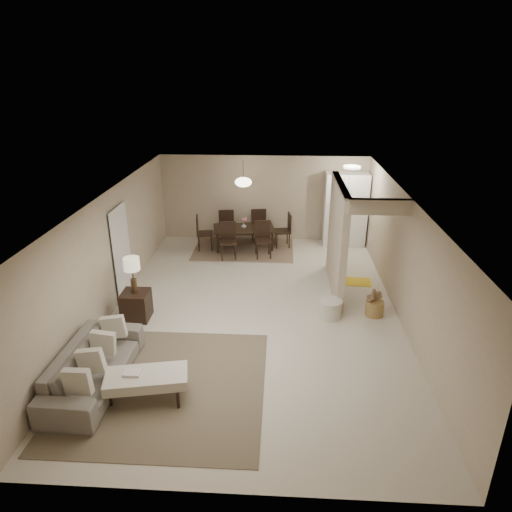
# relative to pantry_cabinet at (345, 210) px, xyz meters

# --- Properties ---
(floor) EXTENTS (9.00, 9.00, 0.00)m
(floor) POSITION_rel_pantry_cabinet_xyz_m (-2.35, -4.15, -1.05)
(floor) COLOR beige
(floor) RESTS_ON ground
(ceiling) EXTENTS (9.00, 9.00, 0.00)m
(ceiling) POSITION_rel_pantry_cabinet_xyz_m (-2.35, -4.15, 1.45)
(ceiling) COLOR white
(ceiling) RESTS_ON back_wall
(back_wall) EXTENTS (6.00, 0.00, 6.00)m
(back_wall) POSITION_rel_pantry_cabinet_xyz_m (-2.35, 0.35, 0.20)
(back_wall) COLOR tan
(back_wall) RESTS_ON floor
(left_wall) EXTENTS (0.00, 9.00, 9.00)m
(left_wall) POSITION_rel_pantry_cabinet_xyz_m (-5.35, -4.15, 0.20)
(left_wall) COLOR tan
(left_wall) RESTS_ON floor
(right_wall) EXTENTS (0.00, 9.00, 9.00)m
(right_wall) POSITION_rel_pantry_cabinet_xyz_m (0.65, -4.15, 0.20)
(right_wall) COLOR tan
(right_wall) RESTS_ON floor
(partition) EXTENTS (0.15, 2.50, 2.50)m
(partition) POSITION_rel_pantry_cabinet_xyz_m (-0.55, -2.90, 0.20)
(partition) COLOR tan
(partition) RESTS_ON floor
(doorway) EXTENTS (0.04, 0.90, 2.04)m
(doorway) POSITION_rel_pantry_cabinet_xyz_m (-5.32, -3.55, -0.03)
(doorway) COLOR black
(doorway) RESTS_ON floor
(pantry_cabinet) EXTENTS (1.20, 0.55, 2.10)m
(pantry_cabinet) POSITION_rel_pantry_cabinet_xyz_m (0.00, 0.00, 0.00)
(pantry_cabinet) COLOR white
(pantry_cabinet) RESTS_ON floor
(flush_light) EXTENTS (0.44, 0.44, 0.05)m
(flush_light) POSITION_rel_pantry_cabinet_xyz_m (-0.05, -0.95, 1.41)
(flush_light) COLOR white
(flush_light) RESTS_ON ceiling
(living_rug) EXTENTS (3.20, 3.20, 0.01)m
(living_rug) POSITION_rel_pantry_cabinet_xyz_m (-3.64, -6.69, -1.04)
(living_rug) COLOR brown
(living_rug) RESTS_ON floor
(sofa) EXTENTS (2.35, 0.98, 0.68)m
(sofa) POSITION_rel_pantry_cabinet_xyz_m (-4.80, -6.69, -0.71)
(sofa) COLOR slate
(sofa) RESTS_ON floor
(ottoman_bench) EXTENTS (1.34, 0.81, 0.45)m
(ottoman_bench) POSITION_rel_pantry_cabinet_xyz_m (-3.84, -6.99, -0.69)
(ottoman_bench) COLOR beige
(ottoman_bench) RESTS_ON living_rug
(side_table) EXTENTS (0.54, 0.54, 0.59)m
(side_table) POSITION_rel_pantry_cabinet_xyz_m (-4.75, -4.56, -0.75)
(side_table) COLOR black
(side_table) RESTS_ON floor
(table_lamp) EXTENTS (0.32, 0.32, 0.76)m
(table_lamp) POSITION_rel_pantry_cabinet_xyz_m (-4.75, -4.56, 0.10)
(table_lamp) COLOR #4E3721
(table_lamp) RESTS_ON side_table
(round_pouf) EXTENTS (0.49, 0.49, 0.38)m
(round_pouf) POSITION_rel_pantry_cabinet_xyz_m (-0.77, -4.29, -0.86)
(round_pouf) COLOR beige
(round_pouf) RESTS_ON floor
(wicker_basket) EXTENTS (0.40, 0.40, 0.32)m
(wicker_basket) POSITION_rel_pantry_cabinet_xyz_m (0.16, -4.15, -0.89)
(wicker_basket) COLOR olive
(wicker_basket) RESTS_ON floor
(dining_rug) EXTENTS (2.80, 2.10, 0.01)m
(dining_rug) POSITION_rel_pantry_cabinet_xyz_m (-2.87, -0.47, -1.04)
(dining_rug) COLOR brown
(dining_rug) RESTS_ON floor
(dining_table) EXTENTS (1.83, 1.20, 0.60)m
(dining_table) POSITION_rel_pantry_cabinet_xyz_m (-2.87, -0.47, -0.75)
(dining_table) COLOR black
(dining_table) RESTS_ON dining_rug
(dining_chairs) EXTENTS (2.69, 2.10, 0.99)m
(dining_chairs) POSITION_rel_pantry_cabinet_xyz_m (-2.87, -0.47, -0.56)
(dining_chairs) COLOR black
(dining_chairs) RESTS_ON dining_rug
(vase) EXTENTS (0.16, 0.16, 0.14)m
(vase) POSITION_rel_pantry_cabinet_xyz_m (-2.87, -0.47, -0.38)
(vase) COLOR silver
(vase) RESTS_ON dining_table
(yellow_mat) EXTENTS (0.85, 0.55, 0.01)m
(yellow_mat) POSITION_rel_pantry_cabinet_xyz_m (-0.03, -2.56, -1.04)
(yellow_mat) COLOR yellow
(yellow_mat) RESTS_ON floor
(pendant_light) EXTENTS (0.46, 0.46, 0.71)m
(pendant_light) POSITION_rel_pantry_cabinet_xyz_m (-2.87, -0.47, 0.87)
(pendant_light) COLOR #4E3721
(pendant_light) RESTS_ON ceiling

